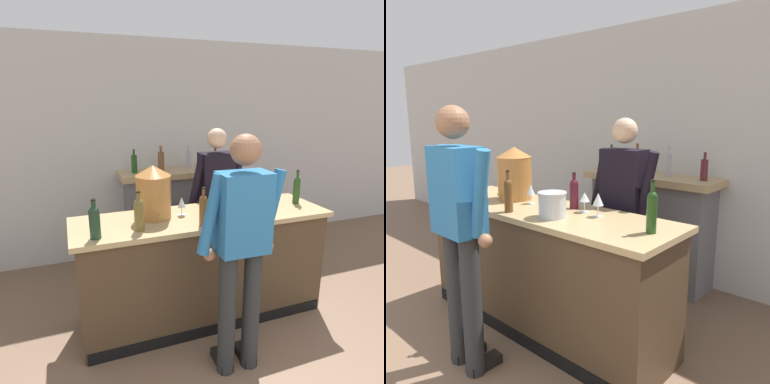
{
  "view_description": "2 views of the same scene",
  "coord_description": "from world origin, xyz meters",
  "views": [
    {
      "loc": [
        -1.34,
        -0.22,
        2.03
      ],
      "look_at": [
        -0.2,
        2.83,
        1.14
      ],
      "focal_mm": 32.0,
      "sensor_mm": 36.0,
      "label": 1
    },
    {
      "loc": [
        1.91,
        0.48,
        1.73
      ],
      "look_at": [
        -0.26,
        2.95,
        1.08
      ],
      "focal_mm": 35.0,
      "sensor_mm": 36.0,
      "label": 2
    }
  ],
  "objects": [
    {
      "name": "copper_dispenser",
      "position": [
        -0.66,
        2.56,
        1.26
      ],
      "size": [
        0.31,
        0.34,
        0.47
      ],
      "color": "#B57336",
      "rests_on": "bar_counter"
    },
    {
      "name": "ice_bucket_steel",
      "position": [
        0.03,
        2.34,
        1.12
      ],
      "size": [
        0.21,
        0.21,
        0.19
      ],
      "color": "silver",
      "rests_on": "bar_counter"
    },
    {
      "name": "person_bartender",
      "position": [
        0.16,
        3.05,
        0.96
      ],
      "size": [
        0.66,
        0.31,
        1.74
      ],
      "color": "#444631",
      "rests_on": "ground_plane"
    },
    {
      "name": "wine_glass_front_left",
      "position": [
        0.11,
        2.6,
        1.13
      ],
      "size": [
        0.08,
        0.08,
        0.16
      ],
      "color": "silver",
      "rests_on": "bar_counter"
    },
    {
      "name": "fireplace_stone",
      "position": [
        -0.05,
        3.88,
        0.59
      ],
      "size": [
        1.42,
        0.52,
        1.47
      ],
      "color": "slate",
      "rests_on": "ground_plane"
    },
    {
      "name": "wall_back_panel",
      "position": [
        0.0,
        4.14,
        1.38
      ],
      "size": [
        12.0,
        0.07,
        2.75
      ],
      "color": "silver",
      "rests_on": "ground_plane"
    },
    {
      "name": "wine_bottle_riesling_slim",
      "position": [
        -0.33,
        2.23,
        1.16
      ],
      "size": [
        0.07,
        0.07,
        0.32
      ],
      "color": "brown",
      "rests_on": "bar_counter"
    },
    {
      "name": "bar_counter",
      "position": [
        -0.23,
        2.47,
        0.51
      ],
      "size": [
        2.32,
        0.7,
        1.02
      ],
      "color": "#483623",
      "rests_on": "ground_plane"
    },
    {
      "name": "wine_bottle_port_short",
      "position": [
        -0.84,
        2.3,
        1.17
      ],
      "size": [
        0.08,
        0.08,
        0.32
      ],
      "color": "brown",
      "rests_on": "bar_counter"
    },
    {
      "name": "wine_bottle_burgundy_dark",
      "position": [
        -0.03,
        2.64,
        1.15
      ],
      "size": [
        0.07,
        0.07,
        0.29
      ],
      "color": "#4C1522",
      "rests_on": "bar_counter"
    },
    {
      "name": "person_customer",
      "position": [
        -0.24,
        1.74,
        1.01
      ],
      "size": [
        0.66,
        0.31,
        1.81
      ],
      "color": "#27292A",
      "rests_on": "ground_plane"
    },
    {
      "name": "wine_bottle_rose_blush",
      "position": [
        -1.19,
        2.25,
        1.16
      ],
      "size": [
        0.08,
        0.08,
        0.31
      ],
      "color": "#1D3824",
      "rests_on": "bar_counter"
    },
    {
      "name": "potted_plant_corner",
      "position": [
        -2.67,
        3.66,
        0.26
      ],
      "size": [
        0.4,
        0.45,
        0.66
      ],
      "color": "#9A6A47",
      "rests_on": "ground_plane"
    },
    {
      "name": "wine_bottle_merlot_tall",
      "position": [
        0.77,
        2.48,
        1.17
      ],
      "size": [
        0.07,
        0.07,
        0.34
      ],
      "color": "#204317",
      "rests_on": "bar_counter"
    },
    {
      "name": "wine_glass_near_bucket",
      "position": [
        -0.42,
        2.52,
        1.14
      ],
      "size": [
        0.07,
        0.07,
        0.17
      ],
      "color": "silver",
      "rests_on": "bar_counter"
    },
    {
      "name": "wine_glass_front_right",
      "position": [
        0.27,
        2.56,
        1.15
      ],
      "size": [
        0.08,
        0.08,
        0.18
      ],
      "color": "silver",
      "rests_on": "bar_counter"
    }
  ]
}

